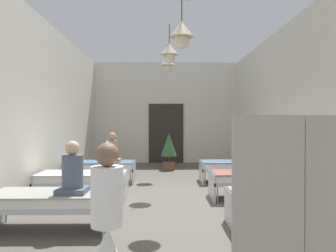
{
  "coord_description": "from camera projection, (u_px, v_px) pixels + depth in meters",
  "views": [
    {
      "loc": [
        -0.13,
        -6.8,
        1.66
      ],
      "look_at": [
        0.0,
        1.18,
        1.56
      ],
      "focal_mm": 33.81,
      "sensor_mm": 36.0,
      "label": 1
    }
  ],
  "objects": [
    {
      "name": "room_shell",
      "position": [
        168.0,
        107.0,
        8.07
      ],
      "size": [
        6.22,
        12.39,
        4.09
      ],
      "color": "silver",
      "rests_on": "ground"
    },
    {
      "name": "bed_left_row_1",
      "position": [
        82.0,
        179.0,
        6.78
      ],
      "size": [
        1.9,
        0.84,
        0.57
      ],
      "color": "#B7BCC1",
      "rests_on": "ground"
    },
    {
      "name": "patient_seated_primary",
      "position": [
        112.0,
        151.0,
        8.61
      ],
      "size": [
        0.44,
        0.44,
        0.8
      ],
      "color": "gray",
      "rests_on": "bed_left_row_2"
    },
    {
      "name": "ground_plane",
      "position": [
        169.0,
        201.0,
        6.82
      ],
      "size": [
        6.42,
        12.79,
        0.1
      ],
      "primitive_type": "cube",
      "color": "#59544C"
    },
    {
      "name": "potted_plant",
      "position": [
        169.0,
        148.0,
        10.97
      ],
      "size": [
        0.55,
        0.55,
        1.28
      ],
      "color": "brown",
      "rests_on": "ground"
    },
    {
      "name": "bed_left_row_2",
      "position": [
        100.0,
        166.0,
        8.68
      ],
      "size": [
        1.9,
        0.84,
        0.57
      ],
      "color": "#B7BCC1",
      "rests_on": "ground"
    },
    {
      "name": "bed_left_row_0",
      "position": [
        51.0,
        201.0,
        4.88
      ],
      "size": [
        1.9,
        0.84,
        0.57
      ],
      "color": "#B7BCC1",
      "rests_on": "ground"
    },
    {
      "name": "bed_right_row_0",
      "position": [
        290.0,
        200.0,
        4.94
      ],
      "size": [
        1.9,
        0.84,
        0.57
      ],
      "color": "#B7BCC1",
      "rests_on": "ground"
    },
    {
      "name": "bed_right_row_1",
      "position": [
        255.0,
        178.0,
        6.84
      ],
      "size": [
        1.9,
        0.84,
        0.57
      ],
      "color": "#B7BCC1",
      "rests_on": "ground"
    },
    {
      "name": "patient_seated_secondary",
      "position": [
        73.0,
        174.0,
        4.83
      ],
      "size": [
        0.44,
        0.44,
        0.8
      ],
      "color": "#515B70",
      "rests_on": "bed_left_row_0"
    },
    {
      "name": "bed_right_row_2",
      "position": [
        235.0,
        166.0,
        8.74
      ],
      "size": [
        1.9,
        0.84,
        0.57
      ],
      "color": "#B7BCC1",
      "rests_on": "ground"
    },
    {
      "name": "nurse_near_aisle",
      "position": [
        107.0,
        244.0,
        2.91
      ],
      "size": [
        0.52,
        0.52,
        1.49
      ],
      "rotation": [
        0.0,
        0.0,
        2.11
      ],
      "color": "white",
      "rests_on": "ground"
    }
  ]
}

